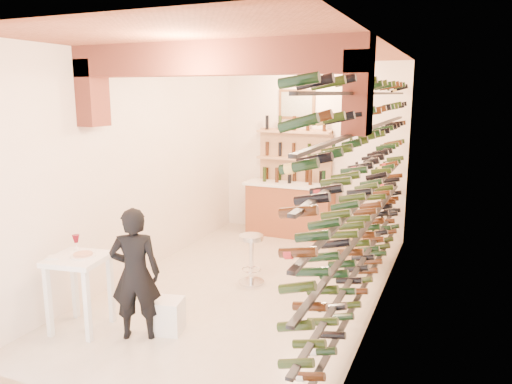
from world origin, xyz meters
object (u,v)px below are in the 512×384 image
Objects in this scene: wine_rack at (363,186)px; back_counter at (290,208)px; crate_lower at (348,255)px; person at (135,274)px; white_stool at (169,316)px; chrome_barstool at (251,255)px; tasting_table at (79,270)px.

back_counter is (-1.83, 2.65, -1.02)m from wine_rack.
wine_rack reaches higher than crate_lower.
person is at bearing -139.97° from wine_rack.
wine_rack is 10.92× the size of crate_lower.
back_counter is 4.18m from white_stool.
back_counter reaches higher than crate_lower.
chrome_barstool reaches higher than crate_lower.
chrome_barstool is (-1.55, 0.17, -1.14)m from wine_rack.
white_stool is 0.54× the size of chrome_barstool.
white_stool is 0.64m from person.
tasting_table is at bearing -102.00° from back_counter.
person is at bearing -1.61° from tasting_table.
back_counter is at bearing 124.66° from wine_rack.
crate_lower is (2.34, 3.30, -0.55)m from tasting_table.
person is at bearing -105.48° from chrome_barstool.
white_stool is (0.95, 0.32, -0.52)m from tasting_table.
white_stool is 0.26× the size of person.
back_counter is 4.59m from tasting_table.
back_counter is at bearing 96.49° from chrome_barstool.
chrome_barstool is (1.23, 2.01, -0.30)m from tasting_table.
wine_rack reaches higher than person.
tasting_table is 2.38m from chrome_barstool.
tasting_table is 0.71m from person.
person reaches higher than crate_lower.
chrome_barstool is at bearing 49.60° from tasting_table.
person is 2.02m from chrome_barstool.
crate_lower is (1.10, 1.29, -0.25)m from chrome_barstool.
back_counter reaches higher than white_stool.
person is (-0.25, -4.40, 0.20)m from back_counter.
white_stool is at bearing -163.30° from person.
chrome_barstool is at bearing -131.54° from person.
wine_rack is 3.35× the size of back_counter.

